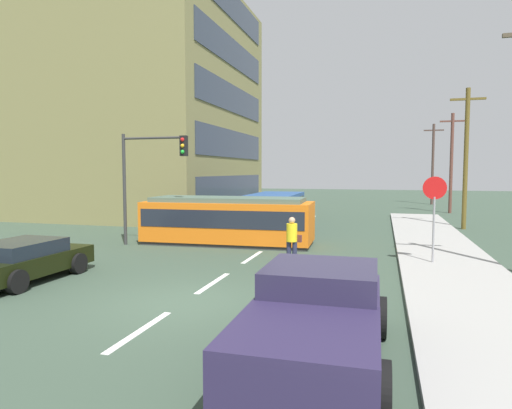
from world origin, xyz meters
name	(u,v)px	position (x,y,z in m)	size (l,w,h in m)	color
ground_plane	(277,241)	(0.00, 10.00, 0.00)	(120.00, 120.00, 0.00)	#374A3B
sidewalk_curb_right	(450,266)	(6.80, 6.00, 0.07)	(3.20, 36.00, 0.14)	#9C9B96
lane_stripe_0	(140,331)	(0.00, -2.00, 0.01)	(0.16, 2.40, 0.01)	silver
lane_stripe_1	(213,283)	(0.00, 2.00, 0.01)	(0.16, 2.40, 0.01)	silver
lane_stripe_2	(252,257)	(0.00, 6.00, 0.01)	(0.16, 2.40, 0.01)	silver
lane_stripe_3	(296,228)	(0.00, 14.71, 0.01)	(0.16, 2.40, 0.01)	silver
lane_stripe_4	(312,218)	(0.00, 20.71, 0.01)	(0.16, 2.40, 0.01)	silver
corner_building	(133,108)	(-13.74, 20.66, 8.00)	(16.07, 15.74, 16.00)	olive
streetcar_tram	(228,220)	(-1.91, 8.71, 1.06)	(7.48, 2.85, 2.06)	orange
city_bus	(276,208)	(-1.25, 15.00, 1.10)	(2.67, 5.59, 1.92)	#284B84
pedestrian_crossing	(292,239)	(1.73, 4.81, 0.94)	(0.51, 0.36, 1.67)	#252741
pickup_truck_parked	(317,316)	(3.61, -2.53, 0.80)	(2.32, 5.02, 1.55)	#2A2243
parked_sedan_near	(23,260)	(-5.42, 0.73, 0.62)	(2.06, 4.04, 1.19)	black
parked_sedan_mid	(189,218)	(-5.59, 12.67, 0.62)	(2.12, 4.49, 1.19)	beige
parked_sedan_far	(237,208)	(-5.05, 19.52, 0.63)	(2.09, 4.54, 1.19)	navy
parked_sedan_furthest	(263,202)	(-4.90, 25.88, 0.62)	(2.05, 4.56, 1.19)	silver
stop_sign	(434,201)	(6.28, 6.16, 2.19)	(0.76, 0.07, 2.88)	gray
traffic_light_mast	(149,167)	(-4.92, 7.26, 3.38)	(3.03, 0.33, 4.79)	#333333
utility_pole_mid	(466,156)	(8.96, 16.96, 4.02)	(1.80, 0.24, 7.69)	brown
utility_pole_far	(451,161)	(9.58, 26.95, 3.95)	(1.80, 0.24, 7.55)	brown
utility_pole_distant	(433,163)	(9.17, 36.09, 4.02)	(1.80, 0.24, 7.68)	#4B3731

